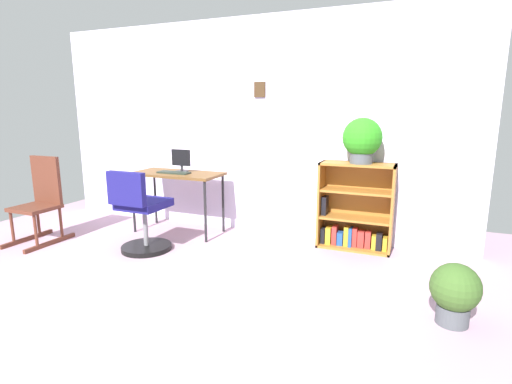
# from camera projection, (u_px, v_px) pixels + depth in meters

# --- Properties ---
(ground_plane) EXTENTS (6.24, 6.24, 0.00)m
(ground_plane) POSITION_uv_depth(u_px,v_px,m) (132.00, 304.00, 3.01)
(ground_plane) COLOR #AB879B
(wall_back) EXTENTS (5.20, 0.12, 2.48)m
(wall_back) POSITION_uv_depth(u_px,v_px,m) (246.00, 128.00, 4.70)
(wall_back) COLOR silver
(wall_back) RESTS_ON ground_plane
(desk) EXTENTS (1.07, 0.51, 0.73)m
(desk) POSITION_uv_depth(u_px,v_px,m) (177.00, 178.00, 4.67)
(desk) COLOR brown
(desk) RESTS_ON ground_plane
(monitor) EXTENTS (0.24, 0.15, 0.27)m
(monitor) POSITION_uv_depth(u_px,v_px,m) (181.00, 161.00, 4.68)
(monitor) COLOR #262628
(monitor) RESTS_ON desk
(keyboard) EXTENTS (0.39, 0.14, 0.02)m
(keyboard) POSITION_uv_depth(u_px,v_px,m) (174.00, 173.00, 4.60)
(keyboard) COLOR #242D24
(keyboard) RESTS_ON desk
(office_chair) EXTENTS (0.52, 0.55, 0.87)m
(office_chair) POSITION_uv_depth(u_px,v_px,m) (141.00, 216.00, 4.05)
(office_chair) COLOR black
(office_chair) RESTS_ON ground_plane
(rocking_chair) EXTENTS (0.42, 0.64, 0.95)m
(rocking_chair) POSITION_uv_depth(u_px,v_px,m) (41.00, 200.00, 4.38)
(rocking_chair) COLOR #572B1E
(rocking_chair) RESTS_ON ground_plane
(bookshelf_low) EXTENTS (0.76, 0.30, 0.92)m
(bookshelf_low) POSITION_uv_depth(u_px,v_px,m) (355.00, 211.00, 4.19)
(bookshelf_low) COLOR #9F6629
(bookshelf_low) RESTS_ON ground_plane
(potted_plant_on_shelf) EXTENTS (0.39, 0.39, 0.46)m
(potted_plant_on_shelf) POSITION_uv_depth(u_px,v_px,m) (362.00, 139.00, 3.97)
(potted_plant_on_shelf) COLOR #474C51
(potted_plant_on_shelf) RESTS_ON bookshelf_low
(potted_plant_floor) EXTENTS (0.33, 0.33, 0.44)m
(potted_plant_floor) POSITION_uv_depth(u_px,v_px,m) (455.00, 291.00, 2.70)
(potted_plant_floor) COLOR #474C51
(potted_plant_floor) RESTS_ON ground_plane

